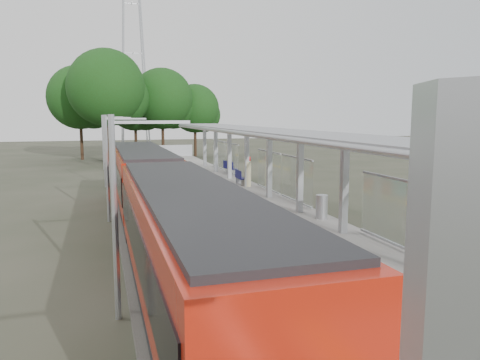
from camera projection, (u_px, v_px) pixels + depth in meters
name	position (u px, v px, depth m)	size (l,w,h in m)	color
trackbed	(143.00, 213.00, 25.28)	(3.00, 70.00, 0.24)	#59544C
platform	(224.00, 202.00, 26.50)	(6.00, 50.00, 1.00)	gray
tactile_strip	(179.00, 195.00, 25.71)	(0.60, 50.00, 0.02)	yellow
end_fence	(165.00, 151.00, 50.03)	(6.00, 0.10, 1.20)	#9EA0A5
train	(158.00, 200.00, 18.42)	(2.74, 27.60, 3.62)	black
canopy	(275.00, 139.00, 22.83)	(3.27, 38.00, 3.66)	#9EA0A5
pylon	(132.00, 28.00, 73.97)	(8.00, 4.00, 38.00)	#9EA0A5
tree_cluster	(129.00, 97.00, 56.09)	(21.16, 14.19, 12.69)	#382316
catenary_masts	(109.00, 165.00, 23.46)	(2.08, 48.16, 5.40)	#9EA0A5
bench_mid	(240.00, 177.00, 29.73)	(0.44, 1.37, 0.93)	#0F0F4E
bench_far	(230.00, 167.00, 34.92)	(0.78, 1.49, 0.98)	#0F0F4E
info_pillar_far	(248.00, 174.00, 28.85)	(0.41, 0.41, 1.83)	beige
litter_bin	(322.00, 207.00, 19.87)	(0.50, 0.50, 1.02)	#9EA0A5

